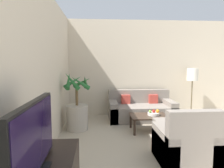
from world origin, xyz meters
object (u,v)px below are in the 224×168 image
sofa_loveseat (141,110)px  ottoman (171,132)px  coffee_table (149,117)px  fruit_bowl (153,114)px  armchair (185,146)px  apple_green (150,111)px  potted_palm (77,111)px  orange_fruit (158,111)px  television (34,139)px  floor_lamp (192,77)px  apple_red (154,111)px

sofa_loveseat → ottoman: (0.21, -1.61, -0.05)m
coffee_table → fruit_bowl: size_ratio=3.13×
sofa_loveseat → fruit_bowl: size_ratio=6.52×
fruit_bowl → armchair: 1.48m
ottoman → armchair: bearing=-95.8°
apple_green → coffee_table: bearing=-175.2°
potted_palm → orange_fruit: potted_palm is taller
coffee_table → television: bearing=-120.7°
floor_lamp → coffee_table: (-1.48, -1.08, -0.81)m
coffee_table → ottoman: size_ratio=1.46×
potted_palm → armchair: potted_palm is taller
ottoman → sofa_loveseat: bearing=97.6°
television → ottoman: (1.85, 2.02, -0.71)m
orange_fruit → apple_red: bearing=163.7°
potted_palm → coffee_table: potted_palm is taller
sofa_loveseat → ottoman: size_ratio=3.04×
sofa_loveseat → fruit_bowl: bearing=-85.2°
fruit_bowl → armchair: size_ratio=0.30×
potted_palm → ottoman: (1.82, -0.90, -0.21)m
television → apple_red: bearing=57.8°
potted_palm → apple_green: size_ratio=20.31×
floor_lamp → orange_fruit: bearing=-139.9°
fruit_bowl → ottoman: 0.73m
sofa_loveseat → apple_green: (-0.00, -0.93, 0.19)m
potted_palm → armchair: bearing=-43.9°
television → apple_green: 3.20m
sofa_loveseat → armchair: armchair is taller
potted_palm → armchair: (1.74, -1.68, -0.14)m
fruit_bowl → armchair: bearing=-87.8°
apple_green → orange_fruit: size_ratio=0.84×
floor_lamp → apple_green: bearing=-143.5°
apple_red → armchair: bearing=-88.0°
coffee_table → ottoman: bearing=-70.7°
coffee_table → apple_red: (0.11, 0.02, 0.14)m
coffee_table → apple_green: (0.02, 0.00, 0.14)m
apple_green → ottoman: size_ratio=0.12×
floor_lamp → orange_fruit: floor_lamp is taller
potted_palm → sofa_loveseat: potted_palm is taller
ottoman → fruit_bowl: bearing=101.1°
sofa_loveseat → coffee_table: size_ratio=2.08×
floor_lamp → sofa_loveseat: bearing=-174.2°
potted_palm → fruit_bowl: potted_palm is taller
potted_palm → fruit_bowl: size_ratio=5.03×
coffee_table → floor_lamp: bearing=36.1°
fruit_bowl → television: bearing=-122.2°
armchair → ottoman: armchair is taller
orange_fruit → ottoman: size_ratio=0.14×
coffee_table → apple_red: bearing=8.0°
potted_palm → coffee_table: bearing=-7.7°
potted_palm → orange_fruit: size_ratio=17.13×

